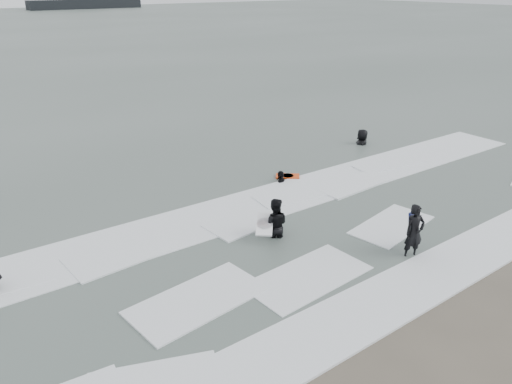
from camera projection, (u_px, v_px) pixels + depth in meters
ground at (367, 291)px, 13.10m from camera, size 320.00×320.00×0.00m
surfer_centre at (411, 257)px, 14.69m from camera, size 0.71×0.57×1.71m
surfer_wading at (274, 236)px, 15.91m from camera, size 1.14×1.10×1.85m
surfer_right_near at (281, 183)px, 20.11m from camera, size 1.03×0.89×1.66m
surfer_right_far at (362, 145)px, 24.75m from camera, size 1.08×1.12×1.94m
surf_foam at (280, 236)px, 15.85m from camera, size 30.03×9.06×0.09m
bodyboards at (316, 205)px, 16.91m from camera, size 4.92×7.43×1.25m
vessel_horizon at (85, 3)px, 141.83m from camera, size 31.18×5.57×4.23m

